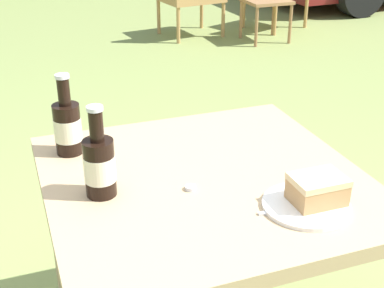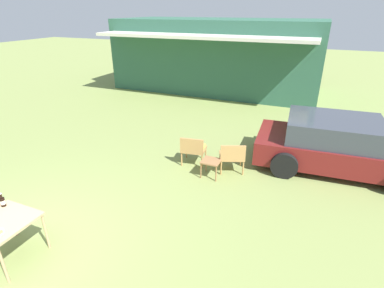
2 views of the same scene
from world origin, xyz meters
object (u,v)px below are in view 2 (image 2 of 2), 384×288
at_px(parked_car, 337,145).
at_px(patio_table, 3,224).
at_px(wicker_chair_plain, 232,155).
at_px(garden_side_table, 211,163).
at_px(cola_bottle_near, 3,202).
at_px(wicker_chair_cushioned, 193,148).

bearing_deg(parked_car, patio_table, -135.61).
height_order(parked_car, wicker_chair_plain, parked_car).
xyz_separation_m(wicker_chair_plain, garden_side_table, (-0.38, -0.39, -0.09)).
xyz_separation_m(wicker_chair_plain, cola_bottle_near, (-2.70, -3.65, 0.34)).
bearing_deg(wicker_chair_cushioned, cola_bottle_near, 56.15).
relative_size(wicker_chair_cushioned, garden_side_table, 1.81).
distance_m(garden_side_table, patio_table, 4.08).
relative_size(garden_side_table, patio_table, 0.50).
relative_size(parked_car, patio_table, 4.75).
bearing_deg(parked_car, cola_bottle_near, -139.00).
relative_size(garden_side_table, cola_bottle_near, 1.76).
height_order(wicker_chair_cushioned, garden_side_table, wicker_chair_cushioned).
bearing_deg(garden_side_table, wicker_chair_plain, 45.61).
relative_size(wicker_chair_plain, cola_bottle_near, 3.19).
xyz_separation_m(parked_car, garden_side_table, (-2.60, -1.59, -0.25)).
xyz_separation_m(wicker_chair_plain, patio_table, (-2.39, -3.92, 0.19)).
distance_m(parked_car, cola_bottle_near, 6.92).
xyz_separation_m(patio_table, cola_bottle_near, (-0.31, 0.27, 0.15)).
xyz_separation_m(wicker_chair_cushioned, wicker_chair_plain, (0.98, -0.02, -0.00)).
bearing_deg(garden_side_table, cola_bottle_near, -125.43).
height_order(wicker_chair_cushioned, patio_table, wicker_chair_cushioned).
bearing_deg(garden_side_table, wicker_chair_cushioned, 146.49).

